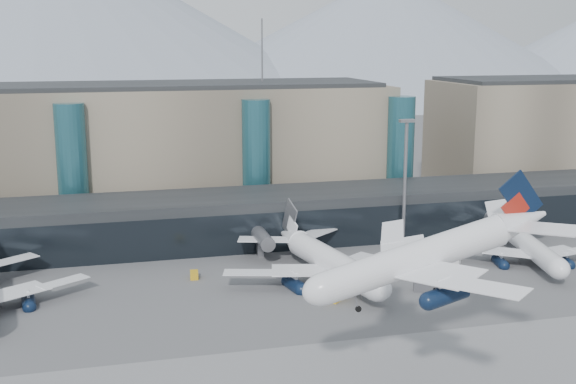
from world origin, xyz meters
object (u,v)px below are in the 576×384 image
at_px(lightmast_mid, 405,175).
at_px(jet_parked_mid, 323,250).
at_px(veh_h, 336,295).
at_px(jet_parked_right, 528,239).
at_px(veh_c, 425,285).
at_px(veh_b, 194,275).
at_px(veh_g, 454,260).
at_px(veh_d, 445,250).
at_px(hero_jet, 439,245).

distance_m(lightmast_mid, jet_parked_mid, 28.41).
bearing_deg(veh_h, jet_parked_right, -28.47).
relative_size(lightmast_mid, veh_c, 7.11).
bearing_deg(veh_c, lightmast_mid, 95.81).
bearing_deg(jet_parked_mid, lightmast_mid, -65.64).
bearing_deg(veh_c, veh_h, -156.43).
distance_m(jet_parked_right, veh_c, 28.78).
bearing_deg(veh_b, veh_h, -122.60).
xyz_separation_m(veh_g, veh_h, (-27.54, -13.24, 0.26)).
bearing_deg(veh_g, lightmast_mid, 149.42).
xyz_separation_m(jet_parked_right, veh_b, (-62.64, 4.64, -3.34)).
relative_size(jet_parked_right, veh_h, 10.14).
xyz_separation_m(veh_d, veh_g, (-0.96, -5.80, -0.10)).
bearing_deg(lightmast_mid, jet_parked_right, -40.14).
bearing_deg(hero_jet, jet_parked_mid, 88.06).
relative_size(veh_b, veh_g, 1.03).
distance_m(veh_c, veh_d, 22.54).
height_order(veh_b, veh_c, veh_c).
bearing_deg(veh_h, hero_jet, -130.56).
height_order(veh_d, veh_g, veh_d).
bearing_deg(veh_d, veh_b, 153.71).
xyz_separation_m(veh_b, veh_h, (20.68, -16.47, 0.25)).
bearing_deg(veh_b, veh_g, -87.90).
relative_size(jet_parked_right, veh_c, 9.10).
bearing_deg(hero_jet, veh_c, 64.08).
distance_m(hero_jet, veh_c, 38.40).
distance_m(veh_b, veh_h, 26.44).
height_order(jet_parked_mid, veh_b, jet_parked_mid).
relative_size(lightmast_mid, jet_parked_mid, 0.65).
relative_size(hero_jet, jet_parked_right, 1.00).
bearing_deg(veh_d, jet_parked_right, -57.45).
bearing_deg(veh_h, veh_c, -42.32).
relative_size(veh_d, veh_h, 0.80).
bearing_deg(veh_c, veh_g, 68.61).
bearing_deg(veh_g, veh_c, -90.05).
relative_size(lightmast_mid, veh_h, 7.91).
xyz_separation_m(veh_d, veh_h, (-28.50, -19.04, 0.16)).
relative_size(jet_parked_right, veh_b, 14.61).
distance_m(jet_parked_mid, veh_d, 28.17).
distance_m(jet_parked_right, veh_b, 62.90).
distance_m(hero_jet, veh_g, 54.04).
bearing_deg(veh_g, jet_parked_mid, -134.50).
distance_m(veh_c, veh_g, 17.41).
height_order(jet_parked_right, veh_g, jet_parked_right).
xyz_separation_m(hero_jet, jet_parked_right, (39.96, 42.99, -13.87)).
bearing_deg(veh_b, jet_parked_right, -88.30).
relative_size(veh_b, veh_d, 0.87).
xyz_separation_m(jet_parked_right, veh_d, (-13.45, 7.20, -3.25)).
relative_size(lightmast_mid, jet_parked_right, 0.78).
xyz_separation_m(lightmast_mid, veh_g, (4.21, -14.29, -13.78)).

